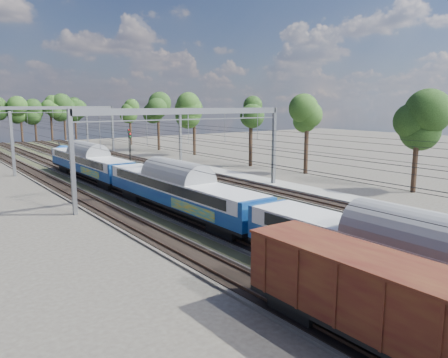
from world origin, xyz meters
TOP-DOWN VIEW (x-y plane):
  - track_bed at (-0.00, 45.00)m, footprint 21.00×130.00m
  - platform at (12.00, 20.00)m, footprint 3.00×70.00m
  - catenary at (0.33, 52.69)m, footprint 25.65×130.00m
  - tree_belt at (7.66, 90.15)m, footprint 39.77×99.21m
  - emu_train at (-4.50, 24.12)m, footprint 3.13×66.14m
  - freight_boxcar at (-9.00, 0.84)m, footprint 2.87×13.88m
  - worker at (2.29, 83.47)m, footprint 0.55×0.73m
  - signal_near at (0.71, 45.49)m, footprint 0.39×0.35m
  - signal_far at (7.12, 60.33)m, footprint 0.38×0.35m

SIDE VIEW (x-z plane):
  - track_bed at x=0.00m, z-range -0.07..0.27m
  - platform at x=12.00m, z-range 0.00..0.30m
  - worker at x=2.29m, z-range 0.00..1.83m
  - freight_boxcar at x=-9.00m, z-range 0.39..3.97m
  - emu_train at x=-4.50m, z-range 0.41..4.98m
  - signal_far at x=7.12m, z-range 0.71..6.04m
  - signal_near at x=0.71m, z-range 0.77..6.54m
  - catenary at x=0.33m, z-range 1.90..10.90m
  - tree_belt at x=7.66m, z-range 2.09..13.86m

